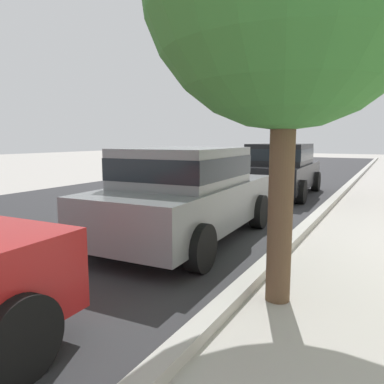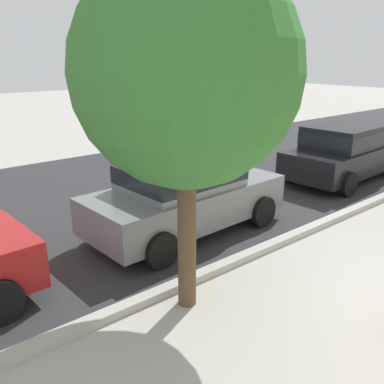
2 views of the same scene
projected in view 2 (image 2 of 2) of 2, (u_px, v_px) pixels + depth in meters
name	position (u px, v px, depth m)	size (l,w,h in m)	color
street_surface	(141.00, 188.00, 11.15)	(60.00, 9.00, 0.01)	#2D2D30
curb_stone	(276.00, 243.00, 7.78)	(60.00, 0.20, 0.12)	#B2AFA8
street_tree_near_bench	(186.00, 74.00, 5.01)	(2.83, 2.83, 4.61)	brown
parked_car_grey	(184.00, 192.00, 8.17)	(4.17, 2.05, 1.56)	slate
parked_car_black	(344.00, 151.00, 11.69)	(4.17, 2.05, 1.56)	black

